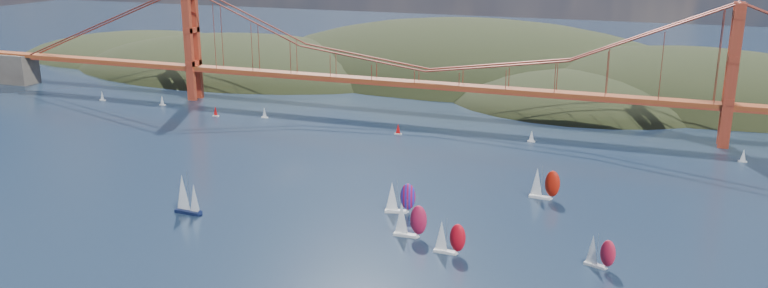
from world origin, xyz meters
The scene contains 15 objects.
headlands centered at (44.95, 278.29, -12.46)m, with size 725.00×225.00×96.00m.
bridge centered at (-1.75, 180.00, 32.23)m, with size 552.00×12.00×55.00m.
sloop_navy centered at (-31.85, 45.86, 5.78)m, with size 8.50×4.90×13.10m.
racer_0 centered at (35.11, 52.20, 5.05)m, with size 9.26×3.74×10.68m.
racer_1 centered at (48.13, 45.39, 4.55)m, with size 8.37×3.41×9.63m.
racer_2 centered at (85.14, 50.39, 4.20)m, with size 7.94×4.97×8.88m.
racer_3 centered at (64.46, 95.47, 5.07)m, with size 9.41×3.95×10.73m.
racer_rwb centered at (26.50, 68.42, 4.93)m, with size 9.31×5.11×10.43m.
distant_boat_0 centered at (-160.89, 160.64, 2.41)m, with size 3.00×2.00×4.70m.
distant_boat_1 centered at (-127.01, 162.46, 2.41)m, with size 3.00×2.00×4.70m.
distant_boat_2 centered at (-90.69, 152.16, 2.41)m, with size 3.00×2.00×4.70m.
distant_boat_3 centered at (-68.59, 157.22, 2.41)m, with size 3.00×2.00×4.70m.
distant_boat_4 centered at (125.64, 159.33, 2.41)m, with size 3.00×2.00×4.70m.
distant_boat_8 centered at (49.62, 159.36, 2.41)m, with size 3.00×2.00×4.70m.
distant_boat_9 centered at (-3.43, 151.57, 2.41)m, with size 3.00×2.00×4.70m.
Camera 1 is at (95.00, -127.06, 80.09)m, focal length 35.00 mm.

